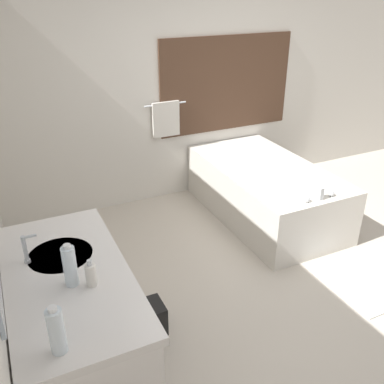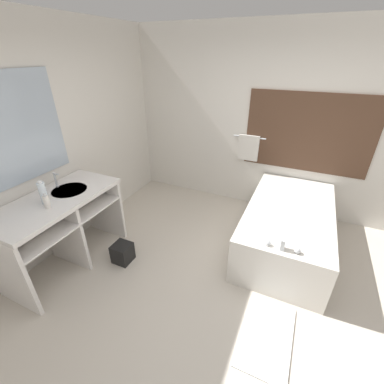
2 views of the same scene
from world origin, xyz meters
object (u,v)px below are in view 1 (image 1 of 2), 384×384
object	(u,v)px
water_bottle_1	(56,331)
waste_bin	(150,318)
water_bottle_2	(70,266)
bathtub	(265,189)
soap_dispenser	(91,274)

from	to	relation	value
water_bottle_1	waste_bin	bearing A→B (deg)	50.23
water_bottle_1	water_bottle_2	bearing A→B (deg)	72.12
bathtub	soap_dispenser	distance (m)	2.82
water_bottle_2	water_bottle_1	bearing A→B (deg)	-107.88
bathtub	water_bottle_1	bearing A→B (deg)	-141.55
water_bottle_2	soap_dispenser	size ratio (longest dim) A/B	1.58
bathtub	waste_bin	xyz separation A→B (m)	(-1.78, -1.13, -0.21)
water_bottle_2	soap_dispenser	xyz separation A→B (m)	(0.10, -0.05, -0.05)
water_bottle_2	waste_bin	xyz separation A→B (m)	(0.55, 0.39, -0.91)
bathtub	water_bottle_1	size ratio (longest dim) A/B	7.46
water_bottle_1	waste_bin	world-z (taller)	water_bottle_1
waste_bin	bathtub	bearing A→B (deg)	32.40
waste_bin	water_bottle_2	bearing A→B (deg)	-144.84
soap_dispenser	waste_bin	distance (m)	1.07
bathtub	waste_bin	distance (m)	2.12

